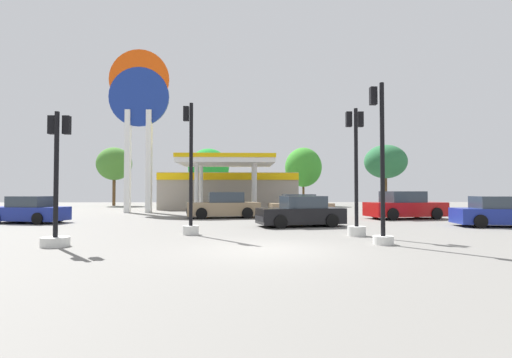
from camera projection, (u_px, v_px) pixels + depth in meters
The scene contains 17 objects.
ground_plane at pixel (267, 249), 11.18m from camera, with size 90.00×90.00×0.00m, color slate.
gas_station at pixel (229, 188), 35.49m from camera, with size 12.21×11.48×4.36m.
station_pole_sign at pixel (139, 108), 29.97m from camera, with size 4.60×0.56×12.60m.
car_0 at pixel (301, 213), 18.39m from camera, with size 4.26×2.46×1.43m.
car_1 at pixel (29, 211), 20.32m from camera, with size 4.14×2.36×1.39m.
car_2 at pixel (405, 206), 23.28m from camera, with size 4.86×2.71×1.64m.
car_3 at pixel (223, 206), 24.10m from camera, with size 4.67×2.55×1.59m.
car_4 at pixel (499, 213), 18.24m from camera, with size 4.15×2.20×1.42m.
car_5 at pixel (300, 206), 25.19m from camera, with size 4.19×2.16×1.45m.
traffic_signal_0 at pixel (381, 186), 12.28m from camera, with size 0.64×0.67×5.12m.
traffic_signal_1 at pixel (356, 189), 14.58m from camera, with size 0.67×0.69×4.78m.
traffic_signal_2 at pixel (56, 203), 11.84m from camera, with size 0.83×0.83×4.10m.
traffic_signal_3 at pixel (190, 191), 14.98m from camera, with size 0.63×0.67×5.08m.
tree_0 at pixel (114, 164), 43.30m from camera, with size 3.85×3.85×6.48m.
tree_1 at pixel (209, 168), 44.47m from camera, with size 4.66×4.66×6.48m.
tree_2 at pixel (303, 167), 43.18m from camera, with size 4.06×4.06×6.44m.
tree_3 at pixel (386, 162), 44.04m from camera, with size 4.74×4.74×6.86m.
Camera 1 is at (-0.70, -11.22, 1.70)m, focal length 27.33 mm.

